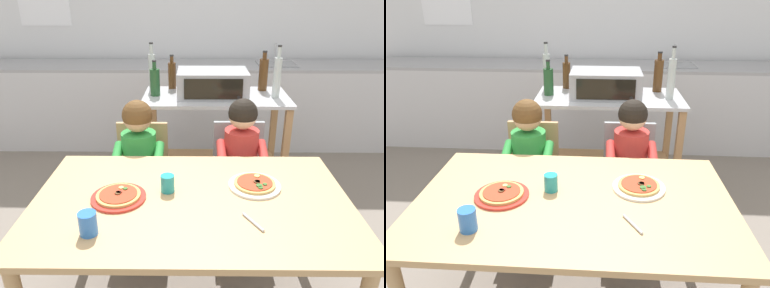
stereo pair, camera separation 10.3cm
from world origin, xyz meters
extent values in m
plane|color=slate|center=(0.00, 1.11, 0.00)|extent=(11.12, 11.12, 0.00)
cube|color=silver|center=(0.00, 2.83, 1.35)|extent=(5.56, 0.12, 2.70)
cube|color=silver|center=(0.00, 2.42, 0.43)|extent=(5.00, 0.60, 0.86)
cube|color=#9E9EA3|center=(0.00, 2.42, 0.88)|extent=(5.00, 0.60, 0.03)
cube|color=gray|center=(0.88, 2.42, 0.89)|extent=(0.40, 0.33, 0.02)
cylinder|color=#B7BABF|center=(0.88, 2.54, 0.99)|extent=(0.02, 0.02, 0.20)
cube|color=#B7BABF|center=(0.17, 1.24, 0.87)|extent=(1.11, 0.55, 0.02)
cube|color=#AD7F51|center=(0.17, 1.24, 0.31)|extent=(1.02, 0.50, 0.02)
cube|color=#AD7F51|center=(-0.34, 1.01, 0.43)|extent=(0.05, 0.05, 0.86)
cube|color=#AD7F51|center=(0.69, 1.01, 0.43)|extent=(0.05, 0.05, 0.86)
cube|color=#AD7F51|center=(-0.34, 1.48, 0.43)|extent=(0.05, 0.05, 0.86)
cube|color=#AD7F51|center=(0.69, 1.48, 0.43)|extent=(0.05, 0.05, 0.86)
cube|color=#999BA0|center=(0.14, 1.24, 0.98)|extent=(0.52, 0.34, 0.20)
cube|color=black|center=(0.14, 1.07, 0.98)|extent=(0.42, 0.01, 0.15)
cylinder|color=black|center=(0.33, 1.06, 0.93)|extent=(0.02, 0.01, 0.02)
cylinder|color=#ADB7B2|center=(0.62, 1.20, 1.03)|extent=(0.06, 0.06, 0.30)
cylinder|color=#ADB7B2|center=(0.62, 1.20, 1.22)|extent=(0.03, 0.03, 0.08)
cylinder|color=black|center=(0.62, 1.20, 1.27)|extent=(0.03, 0.03, 0.01)
cylinder|color=#4C2D14|center=(0.56, 1.41, 1.01)|extent=(0.07, 0.07, 0.25)
cylinder|color=#4C2D14|center=(0.56, 1.41, 1.16)|extent=(0.03, 0.03, 0.05)
cylinder|color=black|center=(0.56, 1.41, 1.19)|extent=(0.04, 0.04, 0.01)
cylinder|color=#4C2D14|center=(-0.17, 1.46, 0.99)|extent=(0.06, 0.06, 0.21)
cylinder|color=#4C2D14|center=(-0.17, 1.46, 1.12)|extent=(0.03, 0.03, 0.05)
cylinder|color=black|center=(-0.17, 1.46, 1.15)|extent=(0.03, 0.03, 0.01)
cylinder|color=#ADB7B2|center=(-0.33, 1.41, 1.03)|extent=(0.06, 0.06, 0.28)
cylinder|color=#ADB7B2|center=(-0.33, 1.41, 1.21)|extent=(0.03, 0.03, 0.08)
cylinder|color=black|center=(-0.33, 1.41, 1.25)|extent=(0.03, 0.03, 0.01)
cylinder|color=#1E4723|center=(-0.29, 1.25, 0.99)|extent=(0.08, 0.08, 0.20)
cylinder|color=#1E4723|center=(-0.29, 1.25, 1.12)|extent=(0.03, 0.03, 0.05)
cylinder|color=black|center=(-0.29, 1.25, 1.15)|extent=(0.03, 0.03, 0.01)
cube|color=tan|center=(0.00, 0.00, 0.73)|extent=(1.48, 0.92, 0.03)
cylinder|color=tan|center=(-0.68, 0.40, 0.36)|extent=(0.06, 0.06, 0.71)
cylinder|color=tan|center=(0.68, 0.40, 0.36)|extent=(0.06, 0.06, 0.71)
cube|color=tan|center=(-0.34, 0.66, 0.44)|extent=(0.36, 0.36, 0.04)
cube|color=tan|center=(-0.34, 0.82, 0.63)|extent=(0.34, 0.03, 0.38)
cylinder|color=tan|center=(-0.19, 0.51, 0.22)|extent=(0.03, 0.03, 0.42)
cylinder|color=tan|center=(-0.49, 0.51, 0.22)|extent=(0.03, 0.03, 0.42)
cylinder|color=tan|center=(-0.19, 0.81, 0.22)|extent=(0.03, 0.03, 0.42)
cylinder|color=tan|center=(-0.49, 0.81, 0.22)|extent=(0.03, 0.03, 0.42)
cube|color=gray|center=(0.31, 0.68, 0.44)|extent=(0.36, 0.36, 0.04)
cube|color=gray|center=(0.31, 0.84, 0.63)|extent=(0.34, 0.03, 0.38)
cylinder|color=gray|center=(0.46, 0.53, 0.22)|extent=(0.03, 0.03, 0.42)
cylinder|color=gray|center=(0.16, 0.53, 0.22)|extent=(0.03, 0.03, 0.42)
cylinder|color=gray|center=(0.46, 0.83, 0.22)|extent=(0.03, 0.03, 0.42)
cylinder|color=gray|center=(0.16, 0.83, 0.22)|extent=(0.03, 0.03, 0.42)
cube|color=#424C6B|center=(-0.27, 0.52, 0.48)|extent=(0.10, 0.30, 0.10)
cylinder|color=#424C6B|center=(-0.27, 0.39, 0.24)|extent=(0.08, 0.08, 0.44)
cube|color=#424C6B|center=(-0.41, 0.52, 0.48)|extent=(0.10, 0.30, 0.10)
cylinder|color=#424C6B|center=(-0.41, 0.39, 0.24)|extent=(0.08, 0.08, 0.44)
cylinder|color=green|center=(-0.21, 0.56, 0.68)|extent=(0.06, 0.26, 0.15)
cylinder|color=green|center=(-0.47, 0.56, 0.68)|extent=(0.06, 0.26, 0.15)
cylinder|color=green|center=(-0.34, 0.66, 0.65)|extent=(0.22, 0.22, 0.33)
sphere|color=tan|center=(-0.34, 0.66, 0.91)|extent=(0.18, 0.18, 0.18)
sphere|color=brown|center=(-0.34, 0.66, 0.93)|extent=(0.19, 0.19, 0.19)
cube|color=#424C6B|center=(0.38, 0.54, 0.48)|extent=(0.10, 0.30, 0.10)
cylinder|color=#424C6B|center=(0.38, 0.41, 0.24)|extent=(0.08, 0.08, 0.44)
cube|color=#424C6B|center=(0.24, 0.54, 0.48)|extent=(0.10, 0.30, 0.10)
cylinder|color=#424C6B|center=(0.24, 0.41, 0.24)|extent=(0.08, 0.08, 0.44)
cylinder|color=#BC332D|center=(0.44, 0.58, 0.69)|extent=(0.06, 0.26, 0.15)
cylinder|color=#BC332D|center=(0.18, 0.58, 0.69)|extent=(0.06, 0.26, 0.15)
cylinder|color=#BC332D|center=(0.31, 0.68, 0.65)|extent=(0.22, 0.22, 0.34)
sphere|color=beige|center=(0.31, 0.68, 0.92)|extent=(0.17, 0.17, 0.17)
sphere|color=black|center=(0.31, 0.68, 0.94)|extent=(0.18, 0.18, 0.18)
cylinder|color=red|center=(-0.34, 0.00, 0.75)|extent=(0.26, 0.26, 0.01)
cylinder|color=tan|center=(-0.34, 0.00, 0.76)|extent=(0.21, 0.21, 0.01)
cylinder|color=#B23D23|center=(-0.34, 0.00, 0.77)|extent=(0.18, 0.18, 0.00)
cylinder|color=#DBC666|center=(-0.34, 0.05, 0.77)|extent=(0.02, 0.02, 0.01)
cylinder|color=#386628|center=(-0.32, 0.04, 0.77)|extent=(0.02, 0.02, 0.01)
cylinder|color=maroon|center=(-0.34, 0.01, 0.77)|extent=(0.03, 0.03, 0.01)
cylinder|color=#563319|center=(-0.34, 0.00, 0.77)|extent=(0.03, 0.03, 0.01)
cylinder|color=white|center=(0.31, 0.12, 0.75)|extent=(0.26, 0.26, 0.01)
cylinder|color=tan|center=(0.31, 0.12, 0.76)|extent=(0.20, 0.20, 0.01)
cylinder|color=#B23D23|center=(0.31, 0.12, 0.77)|extent=(0.17, 0.17, 0.00)
cylinder|color=#386628|center=(0.33, 0.06, 0.77)|extent=(0.02, 0.02, 0.01)
cylinder|color=#DBC666|center=(0.33, 0.11, 0.77)|extent=(0.03, 0.03, 0.01)
cylinder|color=#386628|center=(0.36, 0.09, 0.77)|extent=(0.02, 0.02, 0.01)
cylinder|color=#563319|center=(0.32, 0.11, 0.77)|extent=(0.03, 0.03, 0.01)
cylinder|color=#386628|center=(0.33, 0.08, 0.77)|extent=(0.03, 0.03, 0.01)
cylinder|color=#DBC666|center=(0.33, 0.17, 0.77)|extent=(0.03, 0.03, 0.01)
cylinder|color=blue|center=(-0.41, -0.26, 0.79)|extent=(0.07, 0.07, 0.10)
cylinder|color=teal|center=(-0.12, 0.07, 0.79)|extent=(0.07, 0.07, 0.09)
cylinder|color=#B7BABF|center=(0.26, -0.19, 0.75)|extent=(0.08, 0.13, 0.01)
camera|label=1|loc=(0.02, -1.45, 1.66)|focal=33.93mm
camera|label=2|loc=(0.12, -1.45, 1.66)|focal=33.93mm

